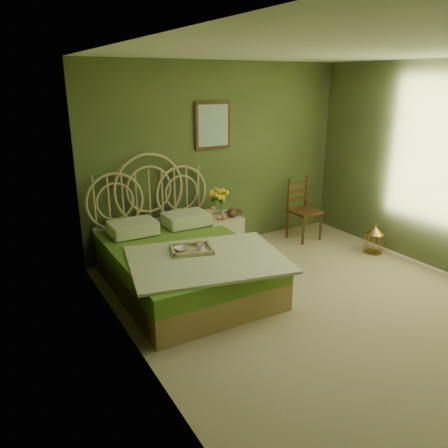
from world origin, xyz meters
TOP-DOWN VIEW (x-y plane):
  - floor at (0.00, 0.00)m, footprint 4.50×4.50m
  - ceiling at (0.00, 0.00)m, footprint 4.50×4.50m
  - wall_back at (0.00, 2.25)m, footprint 4.00×0.00m
  - wall_left at (-2.00, 0.00)m, footprint 0.00×4.50m
  - wall_art at (-0.11, 2.22)m, footprint 0.54×0.04m
  - bed at (-1.10, 1.18)m, footprint 1.84×2.33m
  - nightstand at (-0.21, 1.87)m, footprint 0.50×0.50m
  - chair at (1.20, 1.82)m, footprint 0.44×0.44m
  - birdcage at (1.70, 0.80)m, footprint 0.26×0.26m
  - book_lower at (-0.03, 1.88)m, footprint 0.21×0.24m
  - book_upper at (-0.03, 1.88)m, footprint 0.24×0.27m
  - cereal_bowl at (-1.21, 0.96)m, footprint 0.17×0.17m
  - coffee_cup at (-1.03, 0.85)m, footprint 0.09×0.09m

SIDE VIEW (x-z plane):
  - floor at x=0.00m, z-range 0.00..0.00m
  - birdcage at x=1.70m, z-range 0.00..0.38m
  - bed at x=-1.10m, z-range -0.41..1.04m
  - nightstand at x=-0.21m, z-range -0.14..0.85m
  - chair at x=1.20m, z-range 0.05..0.99m
  - book_lower at x=-0.03m, z-range 0.55..0.57m
  - cereal_bowl at x=-1.21m, z-range 0.55..0.59m
  - book_upper at x=-0.03m, z-range 0.58..0.59m
  - coffee_cup at x=-1.03m, z-range 0.55..0.63m
  - wall_back at x=0.00m, z-range -0.70..3.30m
  - wall_left at x=-2.00m, z-range -0.95..3.55m
  - wall_art at x=-0.11m, z-range 1.43..2.07m
  - ceiling at x=0.00m, z-range 2.60..2.60m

